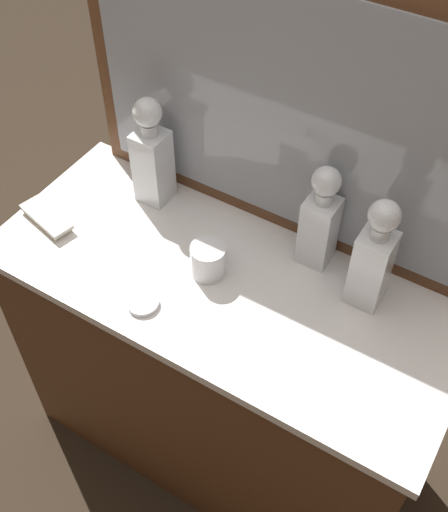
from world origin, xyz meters
name	(u,v)px	position (x,y,z in m)	size (l,w,h in m)	color
ground_plane	(224,438)	(0.00, 0.00, 0.00)	(6.00, 6.00, 0.00)	#2D2319
dresser	(224,372)	(0.00, 0.00, 0.40)	(1.12, 0.49, 0.81)	brown
dresser_mirror	(280,110)	(0.00, 0.23, 1.13)	(0.99, 0.03, 0.66)	brown
crystal_decanter_rear	(320,225)	(0.15, 0.17, 0.92)	(0.07, 0.07, 0.27)	white
crystal_decanter_center	(372,263)	(0.30, 0.12, 0.92)	(0.07, 0.07, 0.29)	white
crystal_decanter_far_right	(152,160)	(-0.30, 0.15, 0.93)	(0.08, 0.08, 0.30)	white
crystal_tumbler_far_left	(208,262)	(-0.04, 0.00, 0.84)	(0.08, 0.08, 0.08)	white
silver_brush_right	(47,218)	(-0.47, -0.07, 0.82)	(0.16, 0.09, 0.02)	#B7A88C
porcelain_dish	(143,303)	(-0.11, -0.16, 0.81)	(0.07, 0.07, 0.01)	silver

